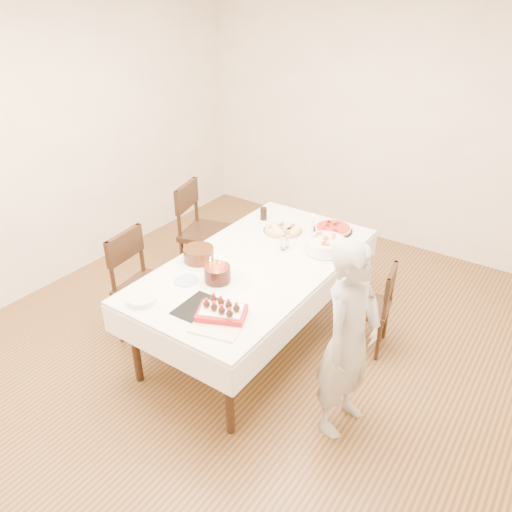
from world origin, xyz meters
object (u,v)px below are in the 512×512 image
Objects in this scene: pizza_white at (283,229)px; taper_candle at (312,231)px; pizza_pepperoni at (333,229)px; person at (349,341)px; chair_left_savory at (208,233)px; layer_cake at (199,255)px; birthday_cake at (217,269)px; cola_glass at (264,214)px; pasta_bowl at (325,245)px; strawberry_box at (222,312)px; dining_table at (256,301)px; chair_left_dessert at (149,289)px; chair_right_savory at (366,306)px.

taper_candle reaches higher than pizza_white.
pizza_white is at bearing -143.63° from pizza_pepperoni.
chair_left_savory is at bearing 69.18° from person.
pizza_pepperoni is 1.26m from layer_cake.
person is 7.23× the size of birthday_cake.
cola_glass is at bearing 178.41° from chair_left_savory.
chair_left_savory reaches higher than birthday_cake.
taper_candle is at bearing -163.87° from pasta_bowl.
pizza_pepperoni is at bearing 13.44° from cola_glass.
strawberry_box reaches higher than pizza_pepperoni.
layer_cake is at bearing -119.69° from pizza_pepperoni.
chair_left_savory is at bearing 133.19° from birthday_cake.
pizza_white is 1.78× the size of birthday_cake.
pizza_white is at bearing 53.83° from person.
birthday_cake is 0.62× the size of strawberry_box.
taper_candle is at bearing -21.58° from pizza_white.
chair_left_savory is at bearing -166.52° from pizza_pepperoni.
pizza_pepperoni is 0.66m from cola_glass.
layer_cake is at bearing 154.70° from birthday_cake.
chair_left_savory is at bearing 150.16° from dining_table.
chair_left_savory is 3.27× the size of layer_cake.
strawberry_box is at bearing -66.33° from cola_glass.
cola_glass is (-0.28, 0.11, 0.04)m from pizza_white.
chair_left_savory is 1.06m from chair_left_dessert.
pizza_white is at bearing 100.89° from dining_table.
dining_table is 2.76× the size of chair_right_savory.
taper_candle is at bearing 46.99° from person.
pizza_pepperoni is 1.09× the size of strawberry_box.
chair_right_savory is 1.27m from cola_glass.
pizza_white is (-0.11, 0.57, 0.40)m from dining_table.
pasta_bowl is at bearing 62.65° from birthday_cake.
layer_cake is (-0.37, -0.25, 0.44)m from dining_table.
birthday_cake reaches higher than strawberry_box.
taper_candle reaches higher than cola_glass.
cola_glass is 0.59× the size of birthday_cake.
strawberry_box reaches higher than pizza_white.
strawberry_box is at bearing -96.68° from pasta_bowl.
taper_candle reaches higher than layer_cake.
pizza_white is 1.14× the size of layer_cake.
layer_cake is (0.02, -0.94, 0.00)m from cola_glass.
chair_left_dessert reaches higher than dining_table.
pasta_bowl is at bearing 16.13° from taper_candle.
chair_left_savory is (-0.96, 0.55, 0.12)m from dining_table.
strawberry_box is at bearing -38.42° from layer_cake.
cola_glass reaches higher than pizza_white.
strawberry_box is (0.34, -1.31, 0.02)m from pizza_white.
pizza_white is 0.30m from cola_glass.
cola_glass reaches higher than pizza_pepperoni.
cola_glass is at bearing 158.38° from taper_candle.
cola_glass is (-0.39, 0.69, 0.43)m from dining_table.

